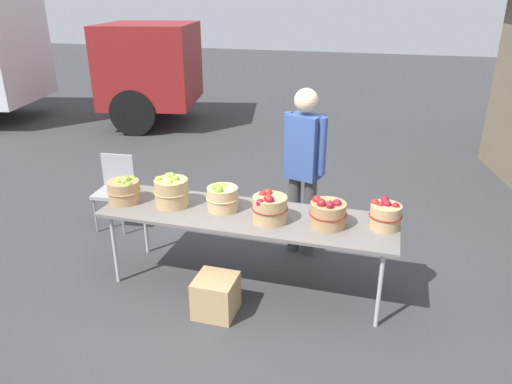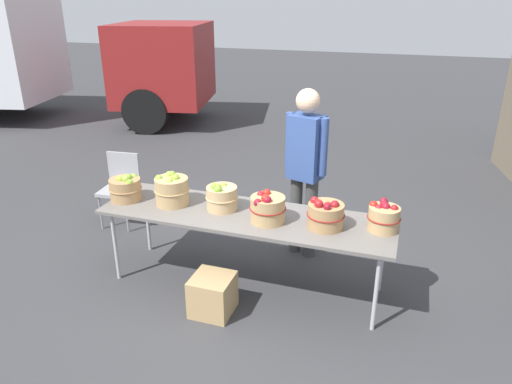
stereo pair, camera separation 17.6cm
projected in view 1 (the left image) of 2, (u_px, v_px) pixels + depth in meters
The scene contains 11 objects.
ground_plane at pixel (247, 284), 4.63m from camera, with size 40.00×40.00×0.00m, color #38383A.
market_table at pixel (247, 218), 4.36m from camera, with size 2.70×0.76×0.75m.
apple_basket_green_0 at pixel (124, 190), 4.57m from camera, with size 0.32×0.32×0.26m.
apple_basket_green_1 at pixel (172, 192), 4.48m from camera, with size 0.34×0.34×0.31m.
apple_basket_green_2 at pixel (222, 198), 4.39m from camera, with size 0.31×0.31×0.27m.
apple_basket_red_0 at pixel (269, 208), 4.17m from camera, with size 0.32×0.32×0.29m.
apple_basket_red_1 at pixel (328, 213), 4.08m from camera, with size 0.33×0.33×0.27m.
apple_basket_red_2 at pixel (385, 215), 4.06m from camera, with size 0.28×0.28×0.25m.
vendor_adult at pixel (304, 161), 4.82m from camera, with size 0.45×0.32×1.78m.
folding_chair at pixel (116, 185), 5.64m from camera, with size 0.44×0.44×0.86m.
produce_crate at pixel (216, 296), 4.16m from camera, with size 0.35×0.35×0.35m, color tan.
Camera 1 is at (1.17, -3.75, 2.61)m, focal length 33.48 mm.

